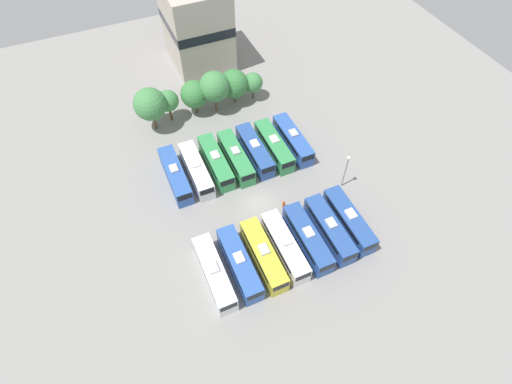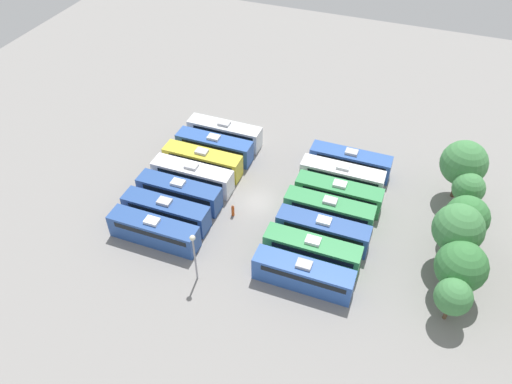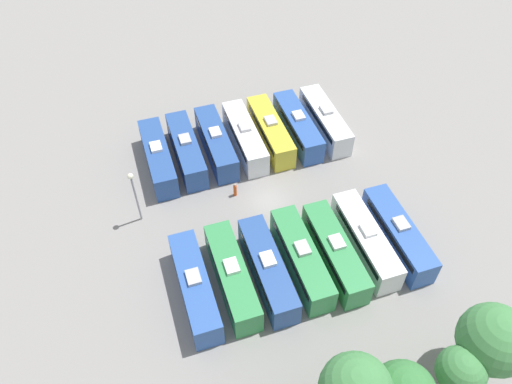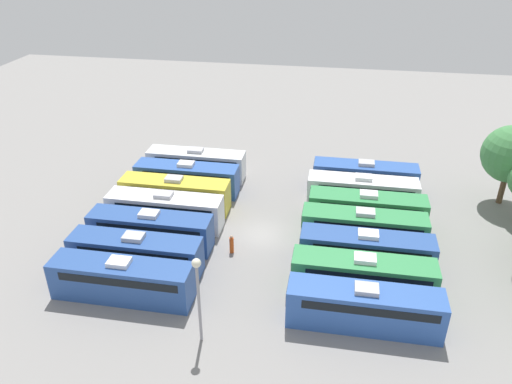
# 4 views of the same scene
# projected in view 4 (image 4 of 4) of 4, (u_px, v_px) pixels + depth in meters

# --- Properties ---
(ground_plane) EXTENTS (120.30, 120.30, 0.00)m
(ground_plane) POSITION_uv_depth(u_px,v_px,m) (262.00, 234.00, 44.99)
(ground_plane) COLOR gray
(bus_0) EXTENTS (2.55, 10.61, 3.37)m
(bus_0) POSITION_uv_depth(u_px,v_px,m) (197.00, 163.00, 54.42)
(bus_0) COLOR silver
(bus_0) RESTS_ON ground_plane
(bus_1) EXTENTS (2.55, 10.61, 3.37)m
(bus_1) POSITION_uv_depth(u_px,v_px,m) (187.00, 177.00, 51.37)
(bus_1) COLOR #2D56A8
(bus_1) RESTS_ON ground_plane
(bus_2) EXTENTS (2.55, 10.61, 3.37)m
(bus_2) POSITION_uv_depth(u_px,v_px,m) (175.00, 193.00, 48.44)
(bus_2) COLOR gold
(bus_2) RESTS_ON ground_plane
(bus_3) EXTENTS (2.55, 10.61, 3.37)m
(bus_3) POSITION_uv_depth(u_px,v_px,m) (165.00, 209.00, 45.67)
(bus_3) COLOR silver
(bus_3) RESTS_ON ground_plane
(bus_4) EXTENTS (2.55, 10.61, 3.37)m
(bus_4) POSITION_uv_depth(u_px,v_px,m) (151.00, 229.00, 42.71)
(bus_4) COLOR #284C93
(bus_4) RESTS_ON ground_plane
(bus_5) EXTENTS (2.55, 10.61, 3.37)m
(bus_5) POSITION_uv_depth(u_px,v_px,m) (136.00, 253.00, 39.65)
(bus_5) COLOR #284C93
(bus_5) RESTS_ON ground_plane
(bus_6) EXTENTS (2.55, 10.61, 3.37)m
(bus_6) POSITION_uv_depth(u_px,v_px,m) (122.00, 279.00, 36.76)
(bus_6) COLOR #284C93
(bus_6) RESTS_ON ground_plane
(bus_7) EXTENTS (2.55, 10.61, 3.37)m
(bus_7) POSITION_uv_depth(u_px,v_px,m) (365.00, 177.00, 51.56)
(bus_7) COLOR #2D56A8
(bus_7) RESTS_ON ground_plane
(bus_8) EXTENTS (2.55, 10.61, 3.37)m
(bus_8) POSITION_uv_depth(u_px,v_px,m) (362.00, 191.00, 48.72)
(bus_8) COLOR silver
(bus_8) RESTS_ON ground_plane
(bus_9) EXTENTS (2.55, 10.61, 3.37)m
(bus_9) POSITION_uv_depth(u_px,v_px,m) (367.00, 209.00, 45.72)
(bus_9) COLOR #338C4C
(bus_9) RESTS_ON ground_plane
(bus_10) EXTENTS (2.55, 10.61, 3.37)m
(bus_10) POSITION_uv_depth(u_px,v_px,m) (364.00, 228.00, 42.95)
(bus_10) COLOR #338C4C
(bus_10) RESTS_ON ground_plane
(bus_11) EXTENTS (2.55, 10.61, 3.37)m
(bus_11) POSITION_uv_depth(u_px,v_px,m) (367.00, 250.00, 39.97)
(bus_11) COLOR #284C93
(bus_11) RESTS_ON ground_plane
(bus_12) EXTENTS (2.55, 10.61, 3.37)m
(bus_12) POSITION_uv_depth(u_px,v_px,m) (363.00, 275.00, 37.15)
(bus_12) COLOR #338C4C
(bus_12) RESTS_ON ground_plane
(bus_13) EXTENTS (2.55, 10.61, 3.37)m
(bus_13) POSITION_uv_depth(u_px,v_px,m) (365.00, 307.00, 34.12)
(bus_13) COLOR #2D56A8
(bus_13) RESTS_ON ground_plane
(worker_person) EXTENTS (0.36, 0.36, 1.71)m
(worker_person) POSITION_uv_depth(u_px,v_px,m) (232.00, 245.00, 42.20)
(worker_person) COLOR #CC4C19
(worker_person) RESTS_ON ground_plane
(light_pole) EXTENTS (0.60, 0.60, 6.66)m
(light_pole) POSITION_uv_depth(u_px,v_px,m) (198.00, 285.00, 31.50)
(light_pole) COLOR gray
(light_pole) RESTS_ON ground_plane
(tree_0) EXTENTS (5.55, 5.55, 8.09)m
(tree_0) POSITION_uv_depth(u_px,v_px,m) (511.00, 154.00, 47.62)
(tree_0) COLOR brown
(tree_0) RESTS_ON ground_plane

